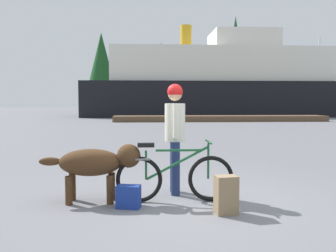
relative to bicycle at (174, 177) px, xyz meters
name	(u,v)px	position (x,y,z in m)	size (l,w,h in m)	color
ground_plane	(189,203)	(0.21, -0.06, -0.37)	(160.00, 160.00, 0.00)	slate
bicycle	(174,177)	(0.00, 0.00, 0.00)	(1.71, 0.44, 0.89)	black
person_cyclist	(175,128)	(0.05, 0.49, 0.68)	(0.32, 0.53, 1.73)	navy
dog	(97,163)	(-1.12, 0.06, 0.20)	(1.46, 0.46, 0.84)	#472D19
backpack	(226,195)	(0.63, -0.61, -0.12)	(0.28, 0.20, 0.50)	#8C7251
handbag_pannier	(128,197)	(-0.65, -0.27, -0.21)	(0.32, 0.18, 0.31)	navy
dock_pier	(220,118)	(4.93, 21.08, -0.17)	(15.29, 2.02, 0.40)	brown
ferry_boat	(218,84)	(6.69, 31.02, 2.74)	(25.51, 8.89, 8.83)	black
sailboat_moored	(318,110)	(17.20, 31.53, 0.13)	(7.13, 2.00, 7.96)	silver
pine_tree_far_left	(101,61)	(-6.51, 46.11, 6.57)	(3.93, 3.93, 10.82)	#4C331E
pine_tree_center	(161,68)	(1.68, 45.47, 5.64)	(3.87, 3.87, 9.43)	#4C331E
pine_tree_far_right	(235,52)	(11.65, 44.30, 7.73)	(3.14, 3.14, 12.82)	#4C331E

